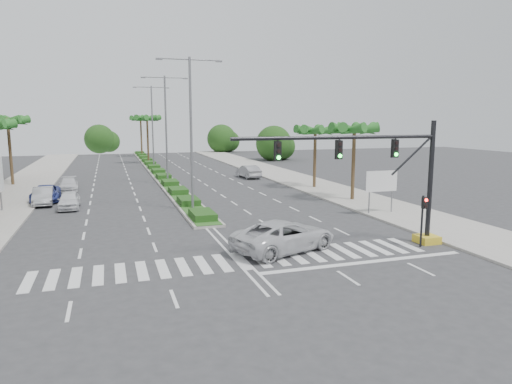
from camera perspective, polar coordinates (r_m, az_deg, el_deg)
ground at (r=23.89m, az=-1.90°, el=-8.62°), size 160.00×160.00×0.00m
footpath_right at (r=47.61m, az=9.07°, el=0.27°), size 6.00×120.00×0.15m
median at (r=67.55m, az=-12.55°, el=2.75°), size 2.20×75.00×0.20m
median_grass at (r=67.54m, az=-12.55°, el=2.86°), size 1.80×75.00×0.04m
signal_gantry at (r=27.11m, az=17.25°, el=0.60°), size 12.60×1.20×7.20m
pedestrian_signal at (r=27.59m, az=20.18°, el=-2.39°), size 0.28×0.36×3.00m
direction_sign at (r=36.14m, az=15.40°, el=1.09°), size 2.70×0.11×3.40m
palm_left_end at (r=56.81m, az=-28.61°, el=7.59°), size 4.57×4.68×7.75m
palm_right_near at (r=41.47m, az=12.20°, el=7.40°), size 4.57×4.68×7.05m
palm_right_far at (r=48.57m, az=7.43°, el=7.40°), size 4.57×4.68×6.75m
palm_median_a at (r=77.14m, az=-13.46°, el=8.74°), size 4.57×4.68×8.05m
palm_median_b at (r=92.09m, az=-14.23°, el=8.72°), size 4.57×4.68×8.05m
streetlight_near at (r=36.43m, az=-8.13°, el=8.26°), size 5.10×0.25×12.00m
streetlight_mid at (r=52.26m, az=-11.19°, el=8.39°), size 5.10×0.25×12.00m
streetlight_far at (r=68.17m, az=-12.83°, el=8.45°), size 5.10×0.25×12.00m
car_parked_a at (r=40.41m, az=-22.32°, el=-0.97°), size 1.65×4.08×1.39m
car_parked_b at (r=43.33m, az=-25.07°, el=-0.45°), size 1.86×4.59×1.48m
car_parked_c at (r=44.99m, az=-24.81°, el=-0.15°), size 2.59×5.21×1.42m
car_parked_d at (r=50.85m, az=-22.39°, el=0.90°), size 2.04×4.52×1.29m
car_crossing at (r=25.52m, az=3.56°, el=-5.47°), size 6.81×4.85×1.72m
car_right at (r=57.33m, az=-0.96°, el=2.58°), size 2.14×4.98×1.59m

